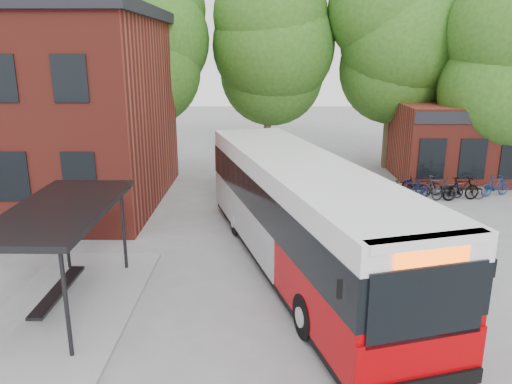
{
  "coord_description": "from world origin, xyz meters",
  "views": [
    {
      "loc": [
        0.64,
        -13.06,
        6.69
      ],
      "look_at": [
        0.46,
        3.48,
        2.0
      ],
      "focal_mm": 35.0,
      "sensor_mm": 36.0,
      "label": 1
    }
  ],
  "objects_px": {
    "bicycle_1": "(411,189)",
    "bicycle_2": "(422,184)",
    "bicycle_0": "(402,184)",
    "city_bus": "(300,216)",
    "bicycle_4": "(448,190)",
    "bicycle_7": "(495,186)",
    "bicycle_5": "(461,189)",
    "bicycle_3": "(436,188)",
    "bicycle_6": "(465,188)",
    "bus_shelter": "(66,258)"
  },
  "relations": [
    {
      "from": "bicycle_1",
      "to": "bicycle_2",
      "type": "relative_size",
      "value": 0.83
    },
    {
      "from": "bicycle_0",
      "to": "bicycle_2",
      "type": "bearing_deg",
      "value": -96.52
    },
    {
      "from": "city_bus",
      "to": "bicycle_4",
      "type": "bearing_deg",
      "value": 29.66
    },
    {
      "from": "bicycle_1",
      "to": "bicycle_0",
      "type": "bearing_deg",
      "value": 14.54
    },
    {
      "from": "bicycle_7",
      "to": "bicycle_5",
      "type": "bearing_deg",
      "value": 90.58
    },
    {
      "from": "bicycle_2",
      "to": "bicycle_5",
      "type": "height_order",
      "value": "bicycle_5"
    },
    {
      "from": "bicycle_0",
      "to": "bicycle_4",
      "type": "bearing_deg",
      "value": -116.0
    },
    {
      "from": "bicycle_0",
      "to": "bicycle_2",
      "type": "height_order",
      "value": "bicycle_2"
    },
    {
      "from": "bicycle_1",
      "to": "bicycle_2",
      "type": "height_order",
      "value": "bicycle_2"
    },
    {
      "from": "bicycle_3",
      "to": "bicycle_4",
      "type": "height_order",
      "value": "bicycle_3"
    },
    {
      "from": "bicycle_3",
      "to": "bicycle_6",
      "type": "bearing_deg",
      "value": -55.77
    },
    {
      "from": "bicycle_3",
      "to": "bicycle_7",
      "type": "bearing_deg",
      "value": -55.16
    },
    {
      "from": "bicycle_6",
      "to": "bicycle_7",
      "type": "xyz_separation_m",
      "value": [
        1.56,
        0.3,
        0.02
      ]
    },
    {
      "from": "bus_shelter",
      "to": "bicycle_4",
      "type": "relative_size",
      "value": 3.95
    },
    {
      "from": "bicycle_0",
      "to": "bicycle_6",
      "type": "xyz_separation_m",
      "value": [
        2.73,
        -0.87,
        0.07
      ]
    },
    {
      "from": "bicycle_1",
      "to": "bicycle_6",
      "type": "height_order",
      "value": "bicycle_6"
    },
    {
      "from": "city_bus",
      "to": "bicycle_2",
      "type": "relative_size",
      "value": 7.21
    },
    {
      "from": "bicycle_4",
      "to": "bus_shelter",
      "type": "bearing_deg",
      "value": 106.29
    },
    {
      "from": "bicycle_7",
      "to": "bicycle_4",
      "type": "bearing_deg",
      "value": 82.66
    },
    {
      "from": "bus_shelter",
      "to": "bicycle_1",
      "type": "height_order",
      "value": "bus_shelter"
    },
    {
      "from": "bus_shelter",
      "to": "bicycle_5",
      "type": "bearing_deg",
      "value": 35.37
    },
    {
      "from": "bicycle_0",
      "to": "bicycle_2",
      "type": "relative_size",
      "value": 0.83
    },
    {
      "from": "bicycle_0",
      "to": "bicycle_5",
      "type": "bearing_deg",
      "value": -112.87
    },
    {
      "from": "city_bus",
      "to": "bicycle_2",
      "type": "xyz_separation_m",
      "value": [
        6.57,
        8.57,
        -1.24
      ]
    },
    {
      "from": "bicycle_1",
      "to": "bicycle_2",
      "type": "distance_m",
      "value": 1.17
    },
    {
      "from": "city_bus",
      "to": "bicycle_0",
      "type": "xyz_separation_m",
      "value": [
        5.63,
        8.78,
        -1.32
      ]
    },
    {
      "from": "city_bus",
      "to": "bicycle_1",
      "type": "height_order",
      "value": "city_bus"
    },
    {
      "from": "bicycle_2",
      "to": "bicycle_7",
      "type": "height_order",
      "value": "bicycle_7"
    },
    {
      "from": "bicycle_5",
      "to": "bicycle_1",
      "type": "bearing_deg",
      "value": 71.55
    },
    {
      "from": "bicycle_1",
      "to": "bicycle_3",
      "type": "bearing_deg",
      "value": -85.14
    },
    {
      "from": "bicycle_2",
      "to": "bicycle_3",
      "type": "bearing_deg",
      "value": -134.09
    },
    {
      "from": "bicycle_0",
      "to": "bicycle_6",
      "type": "distance_m",
      "value": 2.87
    },
    {
      "from": "bicycle_0",
      "to": "bicycle_7",
      "type": "xyz_separation_m",
      "value": [
        4.29,
        -0.57,
        0.09
      ]
    },
    {
      "from": "bicycle_1",
      "to": "city_bus",
      "type": "bearing_deg",
      "value": 149.42
    },
    {
      "from": "bus_shelter",
      "to": "bicycle_1",
      "type": "xyz_separation_m",
      "value": [
        12.15,
        10.43,
        -0.98
      ]
    },
    {
      "from": "bicycle_4",
      "to": "bicycle_7",
      "type": "relative_size",
      "value": 1.05
    },
    {
      "from": "bicycle_3",
      "to": "bicycle_4",
      "type": "distance_m",
      "value": 0.55
    },
    {
      "from": "bicycle_6",
      "to": "bicycle_2",
      "type": "bearing_deg",
      "value": 92.33
    },
    {
      "from": "bicycle_1",
      "to": "bicycle_4",
      "type": "relative_size",
      "value": 0.89
    },
    {
      "from": "bicycle_0",
      "to": "bicycle_6",
      "type": "relative_size",
      "value": 0.85
    },
    {
      "from": "bicycle_6",
      "to": "bicycle_7",
      "type": "distance_m",
      "value": 1.59
    },
    {
      "from": "bus_shelter",
      "to": "bicycle_0",
      "type": "distance_m",
      "value": 16.66
    },
    {
      "from": "bus_shelter",
      "to": "bicycle_4",
      "type": "xyz_separation_m",
      "value": [
        13.83,
        10.36,
        -0.98
      ]
    },
    {
      "from": "bicycle_0",
      "to": "bicycle_4",
      "type": "height_order",
      "value": "bicycle_4"
    },
    {
      "from": "bicycle_2",
      "to": "bicycle_0",
      "type": "bearing_deg",
      "value": 101.63
    },
    {
      "from": "city_bus",
      "to": "bicycle_4",
      "type": "xyz_separation_m",
      "value": [
        7.46,
        7.62,
        -1.27
      ]
    },
    {
      "from": "bus_shelter",
      "to": "bicycle_6",
      "type": "relative_size",
      "value": 3.8
    },
    {
      "from": "bicycle_5",
      "to": "bicycle_6",
      "type": "height_order",
      "value": "bicycle_5"
    },
    {
      "from": "bicycle_0",
      "to": "bicycle_4",
      "type": "distance_m",
      "value": 2.17
    },
    {
      "from": "bus_shelter",
      "to": "bicycle_7",
      "type": "bearing_deg",
      "value": 33.91
    }
  ]
}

